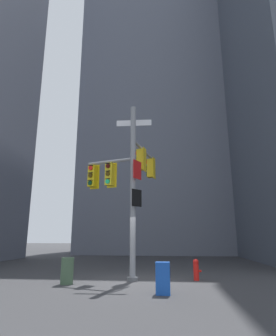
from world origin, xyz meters
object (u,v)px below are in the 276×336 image
object	(u,v)px
newspaper_box	(163,278)
signal_pole_assembly	(129,177)
fire_hydrant	(196,269)
trash_bin	(67,271)

from	to	relation	value
newspaper_box	signal_pole_assembly	bearing A→B (deg)	116.05
signal_pole_assembly	fire_hydrant	size ratio (longest dim) A/B	9.00
signal_pole_assembly	newspaper_box	distance (m)	5.27
fire_hydrant	trash_bin	bearing A→B (deg)	-163.38
signal_pole_assembly	newspaper_box	bearing A→B (deg)	-63.95
fire_hydrant	trash_bin	distance (m)	5.11
newspaper_box	trash_bin	xyz separation A→B (m)	(-3.62, 1.51, -0.00)
signal_pole_assembly	trash_bin	bearing A→B (deg)	-141.10
fire_hydrant	trash_bin	xyz separation A→B (m)	(-4.89, -1.46, 0.04)
signal_pole_assembly	newspaper_box	size ratio (longest dim) A/B	7.88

